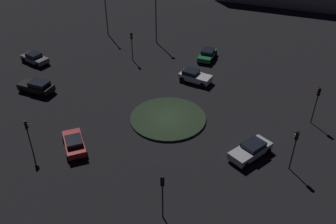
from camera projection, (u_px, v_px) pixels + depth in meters
name	position (u px, v px, depth m)	size (l,w,h in m)	color
ground_plane	(168.00, 119.00, 40.09)	(115.08, 115.08, 0.00)	black
roundabout_island	(168.00, 118.00, 40.02)	(8.33, 8.33, 0.24)	#263823
car_green	(207.00, 54.00, 52.05)	(2.51, 4.31, 1.42)	#1E7238
car_grey	(35.00, 58.00, 50.98)	(4.24, 2.37, 1.49)	slate
car_silver	(251.00, 150.00, 34.61)	(3.42, 4.85, 1.41)	silver
car_black	(37.00, 87.00, 44.38)	(4.54, 2.35, 1.54)	black
car_red	(74.00, 143.00, 35.43)	(4.20, 4.00, 1.41)	red
car_white	(195.00, 76.00, 46.55)	(4.09, 2.20, 1.53)	white
traffic_light_southeast	(132.00, 41.00, 50.42)	(0.39, 0.38, 4.18)	#2D2D2D
traffic_light_northwest	(162.00, 189.00, 27.21)	(0.37, 0.40, 4.40)	#2D2D2D
traffic_light_west	(295.00, 143.00, 31.83)	(0.37, 0.33, 4.29)	#2D2D2D
traffic_light_northeast	(27.00, 130.00, 33.88)	(0.38, 0.39, 3.79)	#2D2D2D
traffic_light_southwest	(317.00, 98.00, 37.79)	(0.39, 0.37, 4.35)	#2D2D2D
streetlamp_southeast	(105.00, 4.00, 57.05)	(0.44, 0.44, 8.56)	#4C4C51
streetlamp_southeast_near	(156.00, 5.00, 54.00)	(0.58, 0.58, 8.79)	#4C4C51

